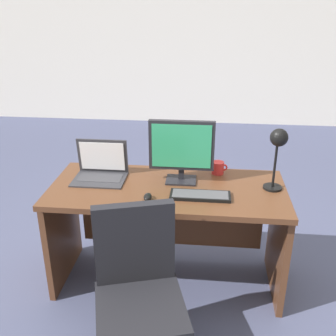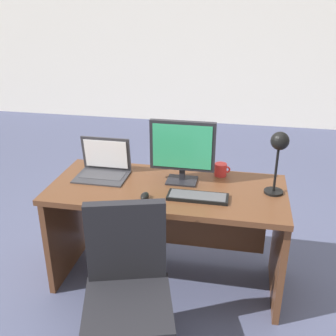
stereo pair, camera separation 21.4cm
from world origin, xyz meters
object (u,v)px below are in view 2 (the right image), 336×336
object	(u,v)px
desk_lamp	(279,149)
laptop	(104,164)
desk	(168,213)
keyboard	(198,197)
monitor	(182,149)
coffee_mug	(221,170)
mouse	(145,196)
office_chair	(128,304)

from	to	relation	value
desk_lamp	laptop	bearing A→B (deg)	175.02
desk	desk_lamp	world-z (taller)	desk_lamp
keyboard	desk	bearing A→B (deg)	142.50
monitor	coffee_mug	size ratio (longest dim) A/B	3.91
mouse	office_chair	world-z (taller)	office_chair
monitor	keyboard	bearing A→B (deg)	-58.71
desk_lamp	monitor	bearing A→B (deg)	172.52
keyboard	mouse	distance (m)	0.32
laptop	mouse	world-z (taller)	laptop
desk	laptop	size ratio (longest dim) A/B	4.42
monitor	desk_lamp	world-z (taller)	monitor
monitor	office_chair	size ratio (longest dim) A/B	0.48
mouse	coffee_mug	bearing A→B (deg)	45.51
keyboard	desk_lamp	size ratio (longest dim) A/B	0.91
desk_lamp	coffee_mug	world-z (taller)	desk_lamp
coffee_mug	office_chair	distance (m)	1.09
keyboard	desk_lamp	world-z (taller)	desk_lamp
desk	monitor	world-z (taller)	monitor
keyboard	mouse	size ratio (longest dim) A/B	4.28
keyboard	coffee_mug	distance (m)	0.39
desk	office_chair	xyz separation A→B (m)	(-0.08, -0.71, -0.18)
laptop	desk_lamp	bearing A→B (deg)	-4.98
desk	keyboard	distance (m)	0.36
keyboard	coffee_mug	world-z (taller)	coffee_mug
monitor	coffee_mug	bearing A→B (deg)	30.92
keyboard	mouse	bearing A→B (deg)	-167.69
keyboard	coffee_mug	bearing A→B (deg)	72.93
desk_lamp	coffee_mug	bearing A→B (deg)	146.85
monitor	desk	bearing A→B (deg)	-145.79
keyboard	desk_lamp	xyz separation A→B (m)	(0.46, 0.14, 0.29)
desk	desk_lamp	distance (m)	0.85
keyboard	laptop	bearing A→B (deg)	160.45
desk	keyboard	xyz separation A→B (m)	(0.22, -0.17, 0.23)
mouse	keyboard	bearing A→B (deg)	12.31
monitor	laptop	xyz separation A→B (m)	(-0.55, 0.02, -0.16)
coffee_mug	office_chair	size ratio (longest dim) A/B	0.12
laptop	coffee_mug	bearing A→B (deg)	9.04
laptop	office_chair	world-z (taller)	laptop
desk	mouse	xyz separation A→B (m)	(-0.10, -0.23, 0.24)
desk	monitor	distance (m)	0.47
keyboard	mouse	xyz separation A→B (m)	(-0.32, -0.07, 0.01)
monitor	mouse	world-z (taller)	monitor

